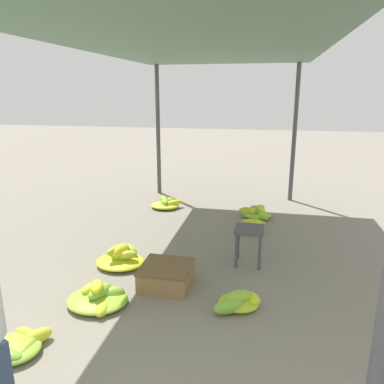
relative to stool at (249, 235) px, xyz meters
name	(u,v)px	position (x,y,z in m)	size (l,w,h in m)	color
canopy_post_back_left	(158,131)	(-1.99, 2.96, 0.90)	(0.08, 0.08, 2.53)	#4C4C51
canopy_post_back_right	(294,134)	(0.63, 2.96, 0.90)	(0.08, 0.08, 2.53)	#4C4C51
canopy_tarp	(194,42)	(-0.68, 0.02, 2.19)	(3.02, 6.29, 0.04)	#567A60
stool	(249,235)	(0.00, 0.00, 0.00)	(0.34, 0.34, 0.46)	#4C4C4C
banana_pile_left_0	(99,298)	(-1.38, -1.20, -0.30)	(0.61, 0.54, 0.24)	#85B934
banana_pile_left_1	(121,258)	(-1.50, -0.35, -0.27)	(0.58, 0.56, 0.27)	#C0D12A
banana_pile_left_2	(17,347)	(-1.72, -2.00, -0.31)	(0.47, 0.50, 0.13)	#AFCA2D
banana_pile_left_3	(166,203)	(-1.59, 2.01, -0.29)	(0.58, 0.51, 0.19)	#88BB34
banana_pile_right_0	(251,226)	(-0.02, 1.09, -0.28)	(0.44, 0.37, 0.22)	#79B536
banana_pile_right_1	(256,213)	(0.03, 1.77, -0.29)	(0.55, 0.46, 0.21)	#74B337
banana_pile_right_2	(237,302)	(-0.04, -1.01, -0.30)	(0.50, 0.45, 0.18)	yellow
crate_near	(166,275)	(-0.83, -0.71, -0.25)	(0.54, 0.54, 0.23)	olive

